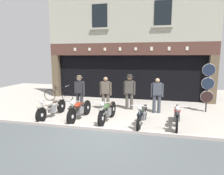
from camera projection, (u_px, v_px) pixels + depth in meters
The scene contains 15 objects.
ground at pixel (96, 145), 5.65m from camera, with size 21.61×22.00×0.18m.
shop_facade at pixel (132, 68), 13.05m from camera, with size 9.91×4.42×6.50m.
motorcycle_left at pixel (52, 108), 8.07m from camera, with size 0.62×2.04×0.90m.
motorcycle_center_left at pixel (80, 109), 7.80m from camera, with size 0.62×2.00×0.91m.
motorcycle_center at pixel (107, 111), 7.54m from camera, with size 0.62×1.95×0.92m.
motorcycle_center_right at pixel (142, 114), 7.15m from camera, with size 0.62×2.00×0.90m.
motorcycle_right at pixel (177, 115), 6.98m from camera, with size 0.62×2.03×0.92m.
salesman_left at pixel (80, 91), 9.13m from camera, with size 0.55×0.33×1.65m.
shopkeeper_center at pixel (106, 92), 9.16m from camera, with size 0.55×0.27×1.58m.
salesman_right at pixel (129, 90), 9.23m from camera, with size 0.56×0.36×1.69m.
assistant_far_right at pixel (157, 94), 8.66m from camera, with size 0.55×0.27×1.57m.
tyre_sign_pole at pixel (208, 84), 8.71m from camera, with size 0.56×0.06×2.29m.
advert_board_near at pixel (96, 67), 11.94m from camera, with size 0.67×0.03×0.88m.
advert_board_far at pixel (77, 68), 12.22m from camera, with size 0.67×0.03×0.90m.
leaning_bicycle at pixel (58, 95), 11.06m from camera, with size 1.76×0.50×0.93m.
Camera 1 is at (1.63, -6.06, 2.52)m, focal length 31.06 mm.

